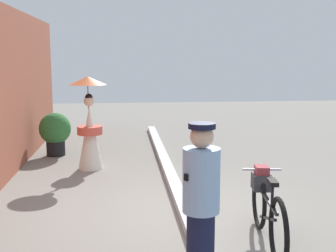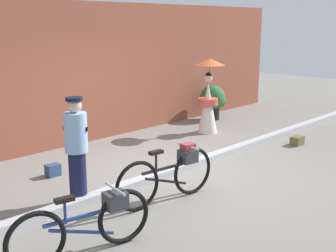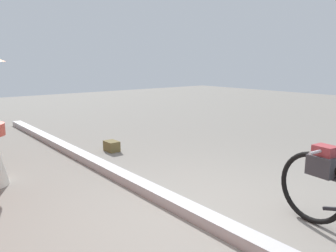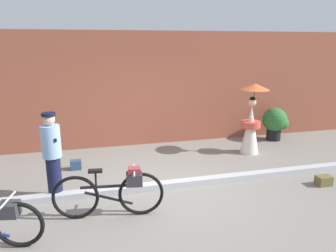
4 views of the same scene
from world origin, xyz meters
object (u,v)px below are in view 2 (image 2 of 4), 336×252
Objects in this scene: backpack_spare at (53,170)px; person_with_parasol at (208,97)px; bicycle_near_officer at (88,223)px; bicycle_far_side at (171,173)px; person_officer at (76,148)px; potted_plant_by_door at (213,100)px; backpack_on_pavement at (297,140)px.

person_with_parasol is at bearing 0.96° from backpack_spare.
bicycle_near_officer is 0.98× the size of bicycle_far_side.
bicycle_near_officer is 1.10× the size of person_officer.
backpack_spare is (1.14, 2.66, -0.28)m from bicycle_near_officer.
person_with_parasol is 1.89× the size of potted_plant_by_door.
bicycle_far_side is 1.87× the size of potted_plant_by_door.
person_with_parasol is at bearing 15.93° from person_officer.
bicycle_far_side is 0.99× the size of person_with_parasol.
backpack_spare is (-4.88, 2.09, 0.01)m from backpack_on_pavement.
bicycle_near_officer reaches higher than backpack_on_pavement.
person_with_parasol is at bearing 26.32° from bicycle_near_officer.
bicycle_far_side is 4.22m from backpack_on_pavement.
person_officer is 1.67× the size of potted_plant_by_door.
bicycle_near_officer is 7.32× the size of backpack_spare.
bicycle_far_side reaches higher than bicycle_near_officer.
potted_plant_by_door is at bearing 75.67° from backpack_on_pavement.
potted_plant_by_door is at bearing 33.70° from person_with_parasol.
bicycle_far_side is (1.81, 0.42, 0.05)m from bicycle_near_officer.
person_with_parasol is 1.55m from potted_plant_by_door.
potted_plant_by_door is (6.79, 3.57, 0.15)m from bicycle_near_officer.
bicycle_near_officer is at bearing -153.68° from person_with_parasol.
potted_plant_by_door is at bearing 32.41° from bicycle_far_side.
person_officer is 1.51m from backpack_spare.
bicycle_far_side is 4.40m from person_with_parasol.
backpack_on_pavement is (5.21, -0.82, -0.75)m from person_officer.
person_officer is at bearing -164.07° from person_with_parasol.
person_officer reaches higher than backpack_on_pavement.
bicycle_near_officer is 1.83× the size of potted_plant_by_door.
backpack_on_pavement is (4.21, 0.15, -0.35)m from bicycle_far_side.
person_with_parasol is (4.72, 1.35, 0.03)m from person_officer.
person_officer reaches higher than bicycle_near_officer.
person_with_parasol reaches higher than backpack_spare.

